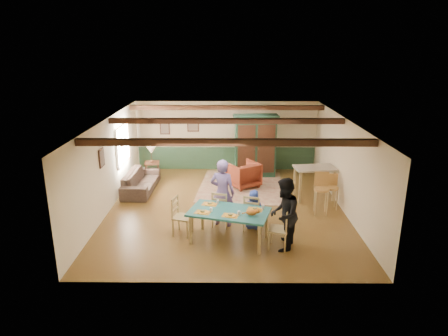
{
  "coord_description": "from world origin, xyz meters",
  "views": [
    {
      "loc": [
        0.03,
        -11.26,
        4.77
      ],
      "look_at": [
        -0.07,
        0.4,
        1.15
      ],
      "focal_mm": 32.0,
      "sensor_mm": 36.0,
      "label": 1
    }
  ],
  "objects_px": {
    "person_man": "(222,193)",
    "person_child": "(254,210)",
    "armchair": "(244,174)",
    "bar_stool_left": "(321,194)",
    "dining_chair_end_left": "(183,216)",
    "bar_stool_right": "(332,192)",
    "person_woman": "(284,214)",
    "dining_chair_far_right": "(253,212)",
    "counter_table": "(314,183)",
    "sofa": "(141,181)",
    "armoire": "(255,146)",
    "dining_table": "(229,226)",
    "cat": "(252,212)",
    "end_table": "(152,171)",
    "table_lamp": "(151,155)",
    "dining_chair_far_left": "(222,208)",
    "dining_chair_end_right": "(279,228)"
  },
  "relations": [
    {
      "from": "person_man",
      "to": "table_lamp",
      "type": "xyz_separation_m",
      "value": [
        -2.63,
        3.89,
        0.0
      ]
    },
    {
      "from": "bar_stool_left",
      "to": "dining_chair_end_right",
      "type": "bearing_deg",
      "value": -119.03
    },
    {
      "from": "person_woman",
      "to": "armoire",
      "type": "height_order",
      "value": "armoire"
    },
    {
      "from": "sofa",
      "to": "person_child",
      "type": "bearing_deg",
      "value": -127.06
    },
    {
      "from": "armchair",
      "to": "armoire",
      "type": "bearing_deg",
      "value": -142.33
    },
    {
      "from": "person_woman",
      "to": "bar_stool_right",
      "type": "relative_size",
      "value": 1.69
    },
    {
      "from": "cat",
      "to": "counter_table",
      "type": "height_order",
      "value": "counter_table"
    },
    {
      "from": "dining_table",
      "to": "bar_stool_left",
      "type": "distance_m",
      "value": 3.19
    },
    {
      "from": "armchair",
      "to": "bar_stool_left",
      "type": "xyz_separation_m",
      "value": [
        2.17,
        -2.35,
        0.18
      ]
    },
    {
      "from": "person_woman",
      "to": "sofa",
      "type": "xyz_separation_m",
      "value": [
        -4.28,
        4.02,
        -0.56
      ]
    },
    {
      "from": "dining_chair_far_left",
      "to": "dining_chair_far_right",
      "type": "height_order",
      "value": "same"
    },
    {
      "from": "person_child",
      "to": "person_man",
      "type": "bearing_deg",
      "value": 0.0
    },
    {
      "from": "dining_chair_far_right",
      "to": "bar_stool_left",
      "type": "height_order",
      "value": "bar_stool_left"
    },
    {
      "from": "dining_chair_end_right",
      "to": "person_woman",
      "type": "distance_m",
      "value": 0.4
    },
    {
      "from": "dining_table",
      "to": "cat",
      "type": "relative_size",
      "value": 5.0
    },
    {
      "from": "person_man",
      "to": "bar_stool_right",
      "type": "relative_size",
      "value": 1.77
    },
    {
      "from": "armchair",
      "to": "cat",
      "type": "bearing_deg",
      "value": 59.11
    },
    {
      "from": "dining_table",
      "to": "dining_chair_end_left",
      "type": "bearing_deg",
      "value": 163.85
    },
    {
      "from": "armchair",
      "to": "sofa",
      "type": "height_order",
      "value": "armchair"
    },
    {
      "from": "dining_chair_far_right",
      "to": "person_man",
      "type": "height_order",
      "value": "person_man"
    },
    {
      "from": "person_child",
      "to": "counter_table",
      "type": "bearing_deg",
      "value": -117.04
    },
    {
      "from": "person_man",
      "to": "person_child",
      "type": "height_order",
      "value": "person_man"
    },
    {
      "from": "dining_chair_far_right",
      "to": "end_table",
      "type": "distance_m",
      "value": 5.45
    },
    {
      "from": "cat",
      "to": "end_table",
      "type": "distance_m",
      "value": 6.15
    },
    {
      "from": "end_table",
      "to": "bar_stool_left",
      "type": "height_order",
      "value": "bar_stool_left"
    },
    {
      "from": "dining_chair_far_left",
      "to": "cat",
      "type": "xyz_separation_m",
      "value": [
        0.74,
        -1.14,
        0.4
      ]
    },
    {
      "from": "person_man",
      "to": "sofa",
      "type": "height_order",
      "value": "person_man"
    },
    {
      "from": "dining_chair_end_left",
      "to": "bar_stool_right",
      "type": "height_order",
      "value": "bar_stool_right"
    },
    {
      "from": "dining_chair_end_right",
      "to": "sofa",
      "type": "xyz_separation_m",
      "value": [
        -4.18,
        3.99,
        -0.18
      ]
    },
    {
      "from": "dining_chair_end_right",
      "to": "armoire",
      "type": "distance_m",
      "value": 5.67
    },
    {
      "from": "dining_chair_far_left",
      "to": "dining_chair_end_left",
      "type": "xyz_separation_m",
      "value": [
        -1.0,
        -0.52,
        0.0
      ]
    },
    {
      "from": "dining_chair_far_right",
      "to": "person_child",
      "type": "relative_size",
      "value": 0.95
    },
    {
      "from": "dining_chair_end_left",
      "to": "person_man",
      "type": "xyz_separation_m",
      "value": [
        1.02,
        0.61,
        0.42
      ]
    },
    {
      "from": "cat",
      "to": "counter_table",
      "type": "xyz_separation_m",
      "value": [
        2.19,
        3.19,
        -0.38
      ]
    },
    {
      "from": "table_lamp",
      "to": "bar_stool_right",
      "type": "height_order",
      "value": "table_lamp"
    },
    {
      "from": "dining_table",
      "to": "armoire",
      "type": "xyz_separation_m",
      "value": [
        0.99,
        5.28,
        0.75
      ]
    },
    {
      "from": "sofa",
      "to": "counter_table",
      "type": "bearing_deg",
      "value": -95.38
    },
    {
      "from": "armchair",
      "to": "counter_table",
      "type": "xyz_separation_m",
      "value": [
        2.21,
        -1.13,
        0.09
      ]
    },
    {
      "from": "end_table",
      "to": "bar_stool_right",
      "type": "bearing_deg",
      "value": -24.75
    },
    {
      "from": "person_child",
      "to": "end_table",
      "type": "height_order",
      "value": "person_child"
    },
    {
      "from": "cat",
      "to": "bar_stool_left",
      "type": "xyz_separation_m",
      "value": [
        2.14,
        1.98,
        -0.29
      ]
    },
    {
      "from": "bar_stool_left",
      "to": "dining_chair_far_left",
      "type": "bearing_deg",
      "value": -157.0
    },
    {
      "from": "person_man",
      "to": "bar_stool_right",
      "type": "xyz_separation_m",
      "value": [
        3.28,
        1.17,
        -0.41
      ]
    },
    {
      "from": "dining_chair_end_right",
      "to": "armchair",
      "type": "bearing_deg",
      "value": -155.08
    },
    {
      "from": "dining_chair_end_left",
      "to": "dining_chair_end_right",
      "type": "relative_size",
      "value": 1.0
    },
    {
      "from": "dining_table",
      "to": "sofa",
      "type": "relative_size",
      "value": 0.86
    },
    {
      "from": "table_lamp",
      "to": "dining_chair_far_left",
      "type": "bearing_deg",
      "value": -56.74
    },
    {
      "from": "cat",
      "to": "end_table",
      "type": "xyz_separation_m",
      "value": [
        -3.35,
        5.12,
        -0.59
      ]
    },
    {
      "from": "person_child",
      "to": "dining_chair_far_left",
      "type": "bearing_deg",
      "value": 5.71
    },
    {
      "from": "dining_chair_end_left",
      "to": "dining_chair_end_right",
      "type": "distance_m",
      "value": 2.5
    }
  ]
}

